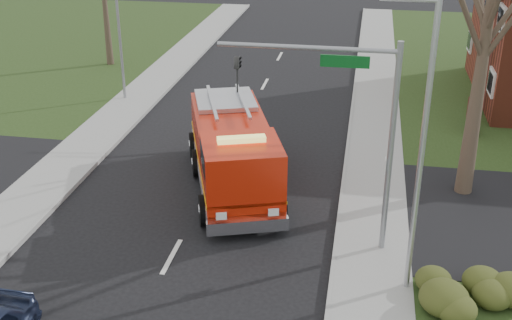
# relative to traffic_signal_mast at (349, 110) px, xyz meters

# --- Properties ---
(ground) EXTENTS (120.00, 120.00, 0.00)m
(ground) POSITION_rel_traffic_signal_mast_xyz_m (-5.21, -1.50, -4.71)
(ground) COLOR black
(ground) RESTS_ON ground
(sidewalk_right) EXTENTS (2.40, 80.00, 0.15)m
(sidewalk_right) POSITION_rel_traffic_signal_mast_xyz_m (0.99, -1.50, -4.63)
(sidewalk_right) COLOR gray
(sidewalk_right) RESTS_ON ground
(health_center_sign) EXTENTS (0.12, 2.00, 1.40)m
(health_center_sign) POSITION_rel_traffic_signal_mast_xyz_m (5.29, 11.00, -3.83)
(health_center_sign) COLOR #44110F
(health_center_sign) RESTS_ON ground
(hedge_corner) EXTENTS (2.80, 2.00, 0.90)m
(hedge_corner) POSITION_rel_traffic_signal_mast_xyz_m (3.79, -2.50, -4.13)
(hedge_corner) COLOR #323C16
(hedge_corner) RESTS_ON lawn_right
(traffic_signal_mast) EXTENTS (5.29, 0.18, 6.80)m
(traffic_signal_mast) POSITION_rel_traffic_signal_mast_xyz_m (0.00, 0.00, 0.00)
(traffic_signal_mast) COLOR gray
(traffic_signal_mast) RESTS_ON ground
(streetlight_pole) EXTENTS (1.48, 0.16, 8.40)m
(streetlight_pole) POSITION_rel_traffic_signal_mast_xyz_m (1.93, -2.00, -0.16)
(streetlight_pole) COLOR #B7BABF
(streetlight_pole) RESTS_ON ground
(utility_pole_far) EXTENTS (0.14, 0.14, 7.00)m
(utility_pole_far) POSITION_rel_traffic_signal_mast_xyz_m (-12.01, 12.50, -1.21)
(utility_pole_far) COLOR gray
(utility_pole_far) RESTS_ON ground
(fire_engine) EXTENTS (5.03, 8.22, 3.13)m
(fire_engine) POSITION_rel_traffic_signal_mast_xyz_m (-4.25, 3.47, -3.29)
(fire_engine) COLOR red
(fire_engine) RESTS_ON ground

